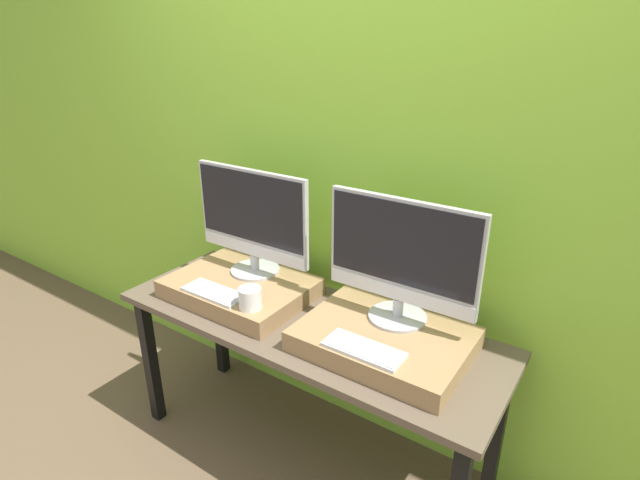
# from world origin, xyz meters

# --- Properties ---
(wall_back) EXTENTS (8.00, 0.04, 2.60)m
(wall_back) POSITION_xyz_m (0.00, 0.65, 1.30)
(wall_back) COLOR #8CC638
(wall_back) RESTS_ON ground_plane
(workbench) EXTENTS (1.62, 0.58, 0.71)m
(workbench) POSITION_xyz_m (0.00, 0.29, 0.62)
(workbench) COLOR brown
(workbench) RESTS_ON ground_plane
(wooden_riser_left) EXTENTS (0.60, 0.44, 0.08)m
(wooden_riser_left) POSITION_xyz_m (-0.35, 0.29, 0.75)
(wooden_riser_left) COLOR #99754C
(wooden_riser_left) RESTS_ON workbench
(monitor_left) EXTENTS (0.58, 0.22, 0.47)m
(monitor_left) POSITION_xyz_m (-0.35, 0.39, 1.04)
(monitor_left) COLOR #B2B2B7
(monitor_left) RESTS_ON wooden_riser_left
(keyboard_left) EXTENTS (0.28, 0.11, 0.01)m
(keyboard_left) POSITION_xyz_m (-0.35, 0.14, 0.79)
(keyboard_left) COLOR silver
(keyboard_left) RESTS_ON wooden_riser_left
(mug) EXTENTS (0.09, 0.09, 0.09)m
(mug) POSITION_xyz_m (-0.15, 0.14, 0.83)
(mug) COLOR white
(mug) RESTS_ON wooden_riser_left
(wooden_riser_right) EXTENTS (0.60, 0.44, 0.08)m
(wooden_riser_right) POSITION_xyz_m (0.35, 0.29, 0.75)
(wooden_riser_right) COLOR #99754C
(wooden_riser_right) RESTS_ON workbench
(monitor_right) EXTENTS (0.58, 0.22, 0.47)m
(monitor_right) POSITION_xyz_m (0.35, 0.39, 1.04)
(monitor_right) COLOR #B2B2B7
(monitor_right) RESTS_ON wooden_riser_right
(keyboard_right) EXTENTS (0.28, 0.11, 0.01)m
(keyboard_right) POSITION_xyz_m (0.35, 0.14, 0.79)
(keyboard_right) COLOR silver
(keyboard_right) RESTS_ON wooden_riser_right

